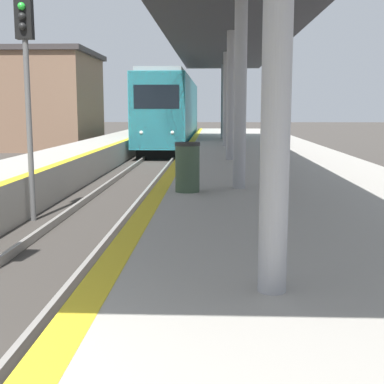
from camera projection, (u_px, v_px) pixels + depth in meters
The scene contains 5 objects.
train at pixel (172, 112), 33.74m from camera, with size 2.66×18.30×4.45m.
signal_mid at pixel (26, 67), 11.41m from camera, with size 0.36×0.31×4.83m.
station_canopy at pixel (231, 30), 15.44m from camera, with size 4.04×29.28×3.95m.
trash_bin at pixel (187, 167), 9.74m from camera, with size 0.47×0.47×0.90m.
station_building at pixel (15, 100), 33.27m from camera, with size 10.20×7.66×5.96m.
Camera 1 is at (2.65, -1.79, 2.46)m, focal length 50.00 mm.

